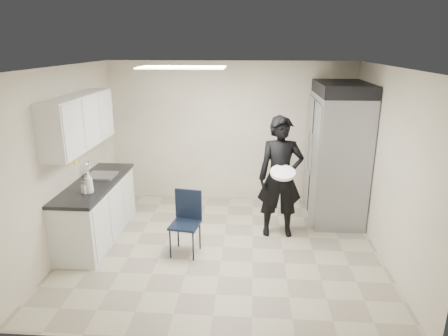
# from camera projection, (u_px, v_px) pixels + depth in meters

# --- Properties ---
(floor) EXTENTS (4.50, 4.50, 0.00)m
(floor) POSITION_uv_depth(u_px,v_px,m) (223.00, 247.00, 5.92)
(floor) COLOR tan
(floor) RESTS_ON ground
(ceiling) EXTENTS (4.50, 4.50, 0.00)m
(ceiling) POSITION_uv_depth(u_px,v_px,m) (223.00, 67.00, 5.14)
(ceiling) COLOR white
(ceiling) RESTS_ON back_wall
(back_wall) EXTENTS (4.50, 0.00, 4.50)m
(back_wall) POSITION_uv_depth(u_px,v_px,m) (231.00, 133.00, 7.44)
(back_wall) COLOR beige
(back_wall) RESTS_ON floor
(left_wall) EXTENTS (0.00, 4.00, 4.00)m
(left_wall) POSITION_uv_depth(u_px,v_px,m) (66.00, 160.00, 5.68)
(left_wall) COLOR beige
(left_wall) RESTS_ON floor
(right_wall) EXTENTS (0.00, 4.00, 4.00)m
(right_wall) POSITION_uv_depth(u_px,v_px,m) (389.00, 167.00, 5.38)
(right_wall) COLOR beige
(right_wall) RESTS_ON floor
(ceiling_panel) EXTENTS (1.20, 0.60, 0.02)m
(ceiling_panel) POSITION_uv_depth(u_px,v_px,m) (182.00, 67.00, 5.57)
(ceiling_panel) COLOR white
(ceiling_panel) RESTS_ON ceiling
(lower_counter) EXTENTS (0.60, 1.90, 0.86)m
(lower_counter) POSITION_uv_depth(u_px,v_px,m) (97.00, 211.00, 6.11)
(lower_counter) COLOR silver
(lower_counter) RESTS_ON floor
(countertop) EXTENTS (0.64, 1.95, 0.05)m
(countertop) POSITION_uv_depth(u_px,v_px,m) (94.00, 183.00, 5.98)
(countertop) COLOR black
(countertop) RESTS_ON lower_counter
(sink) EXTENTS (0.42, 0.40, 0.14)m
(sink) POSITION_uv_depth(u_px,v_px,m) (102.00, 179.00, 6.22)
(sink) COLOR gray
(sink) RESTS_ON countertop
(faucet) EXTENTS (0.02, 0.02, 0.24)m
(faucet) POSITION_uv_depth(u_px,v_px,m) (88.00, 170.00, 6.19)
(faucet) COLOR silver
(faucet) RESTS_ON countertop
(upper_cabinets) EXTENTS (0.35, 1.80, 0.75)m
(upper_cabinets) POSITION_uv_depth(u_px,v_px,m) (79.00, 121.00, 5.70)
(upper_cabinets) COLOR silver
(upper_cabinets) RESTS_ON left_wall
(towel_dispenser) EXTENTS (0.22, 0.30, 0.35)m
(towel_dispenser) POSITION_uv_depth(u_px,v_px,m) (105.00, 121.00, 6.86)
(towel_dispenser) COLOR black
(towel_dispenser) RESTS_ON left_wall
(notice_sticker_left) EXTENTS (0.00, 0.12, 0.07)m
(notice_sticker_left) POSITION_uv_depth(u_px,v_px,m) (70.00, 164.00, 5.80)
(notice_sticker_left) COLOR yellow
(notice_sticker_left) RESTS_ON left_wall
(notice_sticker_right) EXTENTS (0.00, 0.12, 0.07)m
(notice_sticker_right) POSITION_uv_depth(u_px,v_px,m) (76.00, 162.00, 6.00)
(notice_sticker_right) COLOR yellow
(notice_sticker_right) RESTS_ON left_wall
(commercial_fridge) EXTENTS (0.80, 1.35, 2.10)m
(commercial_fridge) POSITION_uv_depth(u_px,v_px,m) (337.00, 158.00, 6.70)
(commercial_fridge) COLOR gray
(commercial_fridge) RESTS_ON floor
(fridge_compressor) EXTENTS (0.80, 1.35, 0.20)m
(fridge_compressor) POSITION_uv_depth(u_px,v_px,m) (343.00, 89.00, 6.35)
(fridge_compressor) COLOR black
(fridge_compressor) RESTS_ON commercial_fridge
(folding_chair) EXTENTS (0.45, 0.45, 0.89)m
(folding_chair) POSITION_uv_depth(u_px,v_px,m) (185.00, 225.00, 5.62)
(folding_chair) COLOR black
(folding_chair) RESTS_ON floor
(man_tuxedo) EXTENTS (0.71, 0.50, 1.88)m
(man_tuxedo) POSITION_uv_depth(u_px,v_px,m) (280.00, 177.00, 6.06)
(man_tuxedo) COLOR black
(man_tuxedo) RESTS_ON floor
(bucket_lid) EXTENTS (0.38, 0.38, 0.05)m
(bucket_lid) POSITION_uv_depth(u_px,v_px,m) (283.00, 173.00, 5.78)
(bucket_lid) COLOR silver
(bucket_lid) RESTS_ON man_tuxedo
(soap_bottle_a) EXTENTS (0.14, 0.14, 0.31)m
(soap_bottle_a) POSITION_uv_depth(u_px,v_px,m) (89.00, 182.00, 5.49)
(soap_bottle_a) COLOR silver
(soap_bottle_a) RESTS_ON countertop
(soap_bottle_b) EXTENTS (0.11, 0.12, 0.18)m
(soap_bottle_b) POSITION_uv_depth(u_px,v_px,m) (85.00, 187.00, 5.49)
(soap_bottle_b) COLOR #B9B7C4
(soap_bottle_b) RESTS_ON countertop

